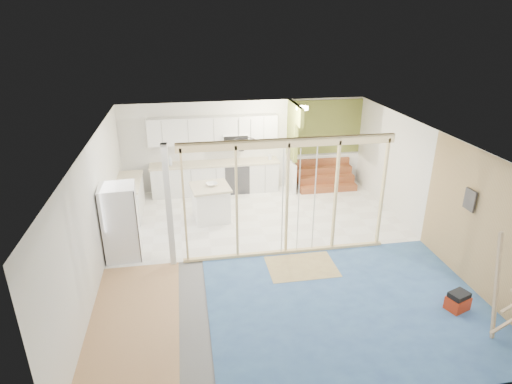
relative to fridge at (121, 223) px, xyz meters
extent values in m
cube|color=slate|center=(3.12, -0.45, -0.82)|extent=(7.00, 8.00, 0.01)
cube|color=white|center=(3.12, -0.45, 1.78)|extent=(7.00, 8.00, 0.01)
cube|color=silver|center=(3.12, 3.55, 0.48)|extent=(7.00, 0.01, 2.60)
cube|color=silver|center=(3.12, -4.45, 0.48)|extent=(7.00, 0.01, 2.60)
cube|color=silver|center=(-0.38, -0.45, 0.48)|extent=(0.01, 8.00, 2.60)
cube|color=silver|center=(6.62, -0.45, 0.48)|extent=(0.01, 8.00, 2.60)
cube|color=white|center=(3.12, 1.55, -0.81)|extent=(7.00, 4.00, 0.02)
cube|color=teal|center=(4.12, -2.45, -0.81)|extent=(5.00, 4.00, 0.02)
cube|color=tan|center=(0.37, -2.45, -0.81)|extent=(1.50, 4.00, 0.02)
cube|color=tan|center=(3.62, -1.05, -0.80)|extent=(1.40, 1.00, 0.01)
cube|color=#E9DB8E|center=(3.42, -0.45, 1.68)|extent=(4.40, 0.09, 0.18)
cube|color=#E9DB8E|center=(3.42, -0.45, -0.77)|extent=(4.40, 0.09, 0.06)
cube|color=silver|center=(1.02, -0.45, 0.48)|extent=(0.12, 0.14, 2.60)
cube|color=#E9DB8E|center=(1.32, -0.45, 0.48)|extent=(0.04, 0.09, 2.40)
cube|color=#E9DB8E|center=(2.37, -0.45, 0.48)|extent=(0.04, 0.09, 2.40)
cube|color=#E9DB8E|center=(3.42, -0.45, 0.48)|extent=(0.05, 0.09, 2.40)
cube|color=#E9DB8E|center=(4.47, -0.45, 0.48)|extent=(0.04, 0.09, 2.40)
cube|color=#E9DB8E|center=(5.52, -0.45, 0.48)|extent=(0.04, 0.09, 2.40)
cylinder|color=silver|center=(3.32, -0.48, 0.40)|extent=(0.02, 0.02, 2.35)
cylinder|color=silver|center=(4.02, -0.43, 0.40)|extent=(0.02, 0.02, 2.35)
cylinder|color=silver|center=(3.67, -0.45, 0.40)|extent=(0.02, 0.02, 2.35)
cube|color=silver|center=(2.22, 3.25, -0.38)|extent=(3.60, 0.60, 0.88)
cube|color=beige|center=(2.22, 3.25, 0.08)|extent=(3.66, 0.64, 0.05)
cube|color=silver|center=(-0.08, 2.15, -0.38)|extent=(0.60, 1.60, 0.88)
cube|color=beige|center=(-0.08, 2.15, 0.08)|extent=(0.64, 1.64, 0.05)
cube|color=silver|center=(2.22, 3.37, 1.03)|extent=(3.60, 0.34, 0.75)
cube|color=white|center=(2.82, 3.33, 0.73)|extent=(0.72, 0.38, 0.36)
cube|color=black|center=(2.82, 3.14, 0.73)|extent=(0.68, 0.02, 0.30)
cube|color=olive|center=(4.42, 3.10, 0.98)|extent=(0.10, 0.90, 1.60)
cube|color=white|center=(4.42, 3.10, -0.37)|extent=(0.10, 0.90, 0.90)
cube|color=olive|center=(4.42, 2.40, 1.53)|extent=(0.10, 0.50, 0.50)
cube|color=olive|center=(5.52, 3.52, 0.93)|extent=(2.20, 0.04, 1.60)
cube|color=white|center=(5.52, 3.52, -0.37)|extent=(2.20, 0.04, 0.90)
cube|color=brown|center=(5.47, 2.75, -0.72)|extent=(1.70, 0.26, 0.20)
cube|color=brown|center=(5.47, 3.01, -0.52)|extent=(1.70, 0.26, 0.20)
cube|color=brown|center=(5.47, 3.27, -0.32)|extent=(1.70, 0.26, 0.20)
cube|color=brown|center=(5.47, 3.53, -0.12)|extent=(1.70, 0.26, 0.20)
torus|color=black|center=(2.82, 1.45, 1.23)|extent=(0.52, 0.52, 0.02)
cylinder|color=black|center=(2.67, 1.45, 1.48)|extent=(0.01, 0.01, 0.50)
cylinder|color=black|center=(2.97, 1.45, 1.48)|extent=(0.01, 0.01, 0.50)
cylinder|color=#37373C|center=(2.72, 1.35, 1.08)|extent=(0.14, 0.14, 0.14)
cylinder|color=#37373C|center=(2.94, 1.55, 1.10)|extent=(0.12, 0.12, 0.12)
cube|color=tan|center=(6.60, -2.45, 0.48)|extent=(0.02, 4.00, 2.60)
cube|color=#37373C|center=(6.55, -1.85, 0.83)|extent=(0.04, 0.30, 0.40)
cylinder|color=#FFEABF|center=(4.52, 2.55, 1.72)|extent=(0.32, 0.32, 0.08)
cube|color=white|center=(-0.01, 0.00, 0.00)|extent=(0.76, 0.74, 1.64)
cube|color=#37373C|center=(0.34, 0.00, 0.00)|extent=(0.07, 0.66, 1.61)
cube|color=white|center=(1.96, 1.50, -0.40)|extent=(0.93, 0.93, 0.84)
cube|color=beige|center=(1.96, 1.50, 0.06)|extent=(1.03, 1.03, 0.05)
imported|color=white|center=(2.01, 1.54, 0.12)|extent=(0.35, 0.35, 0.07)
imported|color=silver|center=(0.98, 3.22, 0.25)|extent=(0.14, 0.14, 0.28)
imported|color=silver|center=(3.82, 3.25, 0.21)|extent=(0.12, 0.12, 0.20)
cube|color=#AC2B0F|center=(5.95, -2.83, -0.69)|extent=(0.45, 0.39, 0.26)
cube|color=black|center=(5.95, -2.83, -0.51)|extent=(0.40, 0.34, 0.09)
cube|color=#D6B283|center=(5.87, -3.65, 0.20)|extent=(0.47, 0.17, 2.01)
cube|color=#D6B283|center=(6.15, -3.65, -0.55)|extent=(0.48, 0.17, 0.13)
cube|color=#D6B283|center=(6.23, -3.65, -0.16)|extent=(0.48, 0.17, 0.13)
camera|label=1|loc=(1.42, -8.31, 4.00)|focal=30.00mm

